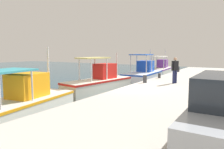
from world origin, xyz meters
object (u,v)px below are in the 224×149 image
object	(u,v)px
fishing_boat_fifth	(161,70)
mooring_bollard_third	(178,69)
fishing_boat_fourth	(143,75)
fisherman_standing	(175,69)
mooring_bollard_nearest	(145,79)
mooring_bollard_second	(159,76)
fishing_boat_third	(99,83)
fishing_boat_second	(18,102)

from	to	relation	value
fishing_boat_fifth	mooring_bollard_third	bearing A→B (deg)	-137.25
fishing_boat_fourth	fisherman_standing	size ratio (longest dim) A/B	3.19
mooring_bollard_nearest	mooring_bollard_second	size ratio (longest dim) A/B	1.40
fishing_boat_third	mooring_bollard_third	bearing A→B (deg)	-16.36
fishing_boat_fourth	fishing_boat_fifth	size ratio (longest dim) A/B	0.95
fishing_boat_second	fisherman_standing	distance (m)	9.60
mooring_bollard_second	mooring_bollard_third	size ratio (longest dim) A/B	0.68
fishing_boat_second	mooring_bollard_third	size ratio (longest dim) A/B	11.93
fishing_boat_second	fishing_boat_fifth	size ratio (longest dim) A/B	1.10
fishing_boat_fifth	mooring_bollard_nearest	size ratio (longest dim) A/B	11.32
fishing_boat_third	mooring_bollard_second	distance (m)	5.07
fishing_boat_second	mooring_bollard_second	bearing A→B (deg)	-17.34
fishing_boat_second	mooring_bollard_nearest	size ratio (longest dim) A/B	12.45
mooring_bollard_nearest	mooring_bollard_third	world-z (taller)	mooring_bollard_third
mooring_bollard_nearest	mooring_bollard_second	world-z (taller)	mooring_bollard_nearest
fishing_boat_fourth	fisherman_standing	world-z (taller)	fishing_boat_fourth
mooring_bollard_nearest	mooring_bollard_third	size ratio (longest dim) A/B	0.96
fishing_boat_second	mooring_bollard_second	distance (m)	10.75
mooring_bollard_second	mooring_bollard_third	bearing A→B (deg)	-0.00
fishing_boat_third	fishing_boat_fourth	size ratio (longest dim) A/B	1.04
mooring_bollard_third	mooring_bollard_second	bearing A→B (deg)	180.00
fishing_boat_fifth	fisherman_standing	xyz separation A→B (m)	(-11.19, -4.62, 1.09)
mooring_bollard_nearest	fishing_boat_third	bearing A→B (deg)	111.29
fishing_boat_third	fishing_boat_fifth	bearing A→B (deg)	-0.45
mooring_bollard_second	fisherman_standing	bearing A→B (deg)	-140.24
fishing_boat_third	fishing_boat_fifth	distance (m)	13.18
fishing_boat_fourth	fisherman_standing	xyz separation A→B (m)	(-4.64, -4.21, 1.06)
fishing_boat_third	fishing_boat_fourth	xyz separation A→B (m)	(6.63, -0.51, -0.01)
fishing_boat_fifth	fishing_boat_third	bearing A→B (deg)	179.55
fishing_boat_fourth	fishing_boat_fifth	distance (m)	6.56
mooring_bollard_nearest	fishing_boat_second	bearing A→B (deg)	156.32
fishing_boat_fifth	mooring_bollard_third	xyz separation A→B (m)	(-3.09, -2.86, 0.41)
fishing_boat_third	fisherman_standing	xyz separation A→B (m)	(1.99, -4.73, 1.05)
fishing_boat_fifth	fisherman_standing	size ratio (longest dim) A/B	3.36
fisherman_standing	mooring_bollard_nearest	bearing A→B (deg)	115.21
mooring_bollard_nearest	fishing_boat_fifth	bearing A→B (deg)	13.37
fishing_boat_fifth	mooring_bollard_nearest	xyz separation A→B (m)	(-12.02, -2.86, 0.40)
mooring_bollard_third	fisherman_standing	bearing A→B (deg)	-167.70
fishing_boat_fourth	mooring_bollard_nearest	xyz separation A→B (m)	(-5.48, -2.45, 0.36)
mooring_bollard_second	mooring_bollard_third	xyz separation A→B (m)	(5.98, -0.00, 0.08)
fishing_boat_fourth	fishing_boat_third	bearing A→B (deg)	175.59
mooring_bollard_second	mooring_bollard_third	world-z (taller)	mooring_bollard_third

